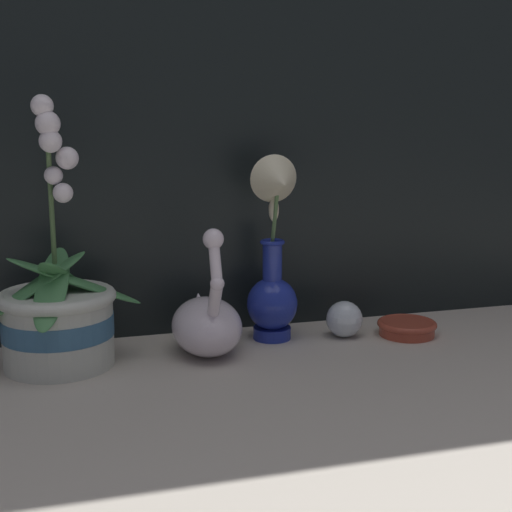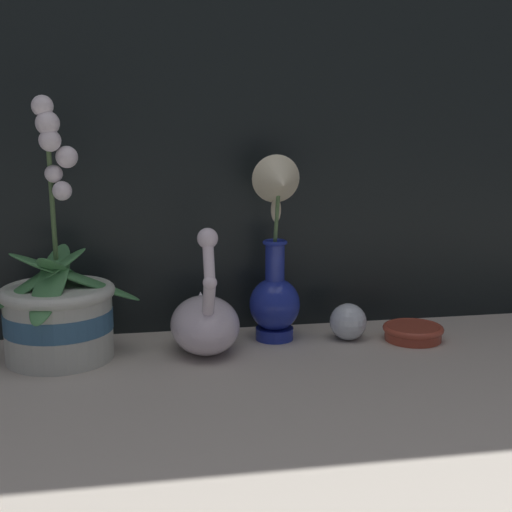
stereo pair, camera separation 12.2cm
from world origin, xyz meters
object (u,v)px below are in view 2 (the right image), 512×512
Objects in this scene: blue_vase at (276,266)px; amber_dish at (413,331)px; orchid_potted_plant at (58,309)px; glass_sphere at (348,322)px; swan_figurine at (205,321)px.

amber_dish is (0.25, -0.04, -0.12)m from blue_vase.
glass_sphere is (0.51, 0.01, -0.05)m from orchid_potted_plant.
swan_figurine is at bearing -164.01° from blue_vase.
blue_vase is 3.05× the size of amber_dish.
orchid_potted_plant is at bearing -178.49° from glass_sphere.
swan_figurine is at bearing 179.85° from amber_dish.
amber_dish is at bearing -0.15° from swan_figurine.
blue_vase is 0.28m from amber_dish.
blue_vase is (0.38, 0.03, 0.05)m from orchid_potted_plant.
blue_vase reaches higher than amber_dish.
orchid_potted_plant is 0.25m from swan_figurine.
orchid_potted_plant reaches higher than blue_vase.
glass_sphere is 0.12m from amber_dish.
orchid_potted_plant reaches higher than amber_dish.
orchid_potted_plant is 0.38m from blue_vase.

